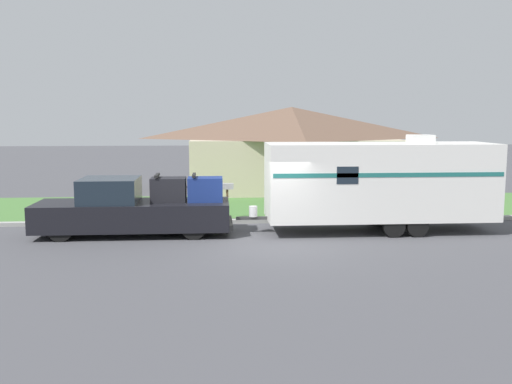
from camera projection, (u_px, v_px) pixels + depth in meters
name	position (u px, v px, depth m)	size (l,w,h in m)	color
ground_plane	(273.00, 245.00, 17.48)	(120.00, 120.00, 0.00)	#47474C
curb_strip	(263.00, 221.00, 21.18)	(80.00, 0.30, 0.14)	#999993
lawn_strip	(256.00, 207.00, 24.80)	(80.00, 7.00, 0.03)	#477538
house_across_street	(291.00, 147.00, 30.64)	(11.53, 7.21, 4.42)	beige
pickup_truck	(135.00, 209.00, 18.94)	(6.48, 2.08, 2.03)	black
travel_trailer	(380.00, 181.00, 19.43)	(8.75, 2.36, 3.31)	black
mailbox	(227.00, 192.00, 21.57)	(0.48, 0.20, 1.41)	brown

